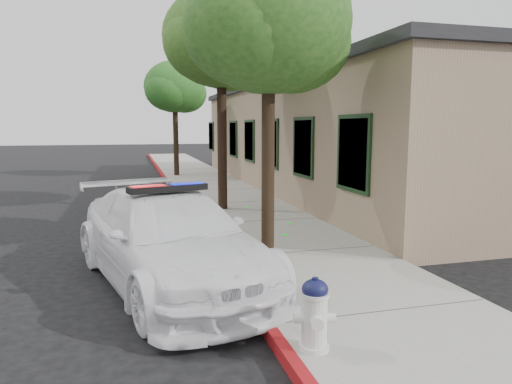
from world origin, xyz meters
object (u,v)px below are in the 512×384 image
at_px(clapboard_building, 341,137).
at_px(street_tree_far, 175,89).
at_px(street_tree_near, 269,29).
at_px(street_tree_mid, 221,43).
at_px(police_car, 169,238).
at_px(fire_hydrant, 315,314).

bearing_deg(clapboard_building, street_tree_far, 135.85).
distance_m(street_tree_near, street_tree_far, 14.58).
xyz_separation_m(street_tree_near, street_tree_far, (-0.28, 14.57, 0.02)).
height_order(street_tree_near, street_tree_mid, street_tree_mid).
height_order(street_tree_mid, street_tree_far, street_tree_mid).
bearing_deg(street_tree_mid, street_tree_near, -90.74).
height_order(police_car, street_tree_mid, street_tree_mid).
xyz_separation_m(street_tree_mid, street_tree_far, (-0.35, 9.73, -0.54)).
height_order(fire_hydrant, street_tree_mid, street_tree_mid).
bearing_deg(street_tree_mid, street_tree_far, 92.04).
bearing_deg(police_car, fire_hydrant, -81.92).
height_order(clapboard_building, fire_hydrant, clapboard_building).
bearing_deg(clapboard_building, fire_hydrant, -116.48).
bearing_deg(clapboard_building, street_tree_mid, -144.83).
bearing_deg(clapboard_building, street_tree_near, -122.82).
relative_size(police_car, street_tree_far, 1.01).
bearing_deg(street_tree_far, clapboard_building, -44.15).
bearing_deg(street_tree_near, fire_hydrant, -99.69).
bearing_deg(clapboard_building, police_car, -127.97).
bearing_deg(street_tree_far, street_tree_mid, -87.96).
xyz_separation_m(police_car, fire_hydrant, (1.28, -2.97, -0.20)).
relative_size(street_tree_near, street_tree_far, 1.00).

